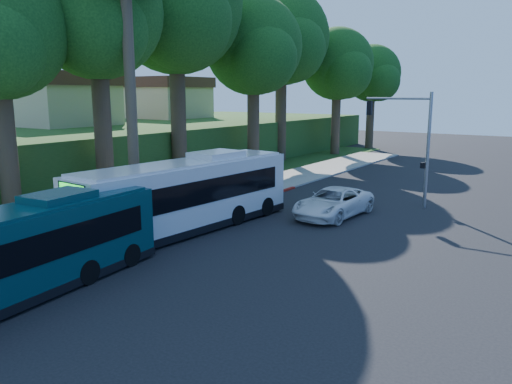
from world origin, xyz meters
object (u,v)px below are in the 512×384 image
Objects in this scene: pickup at (333,203)px; bus_shelter at (128,191)px; teal_bus at (20,251)px; white_bus at (190,194)px.

bus_shelter is at bearing -133.78° from pickup.
pickup is (8.36, 7.65, -1.00)m from bus_shelter.
teal_bus reaches higher than pickup.
white_bus is at bearing 16.28° from bus_shelter.
bus_shelter is at bearing 111.18° from teal_bus.
pickup is at bearing 58.06° from white_bus.
white_bus is at bearing 90.12° from teal_bus.
teal_bus is at bearing -63.23° from bus_shelter.
teal_bus is at bearing -99.61° from pickup.
bus_shelter is 3.61m from white_bus.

